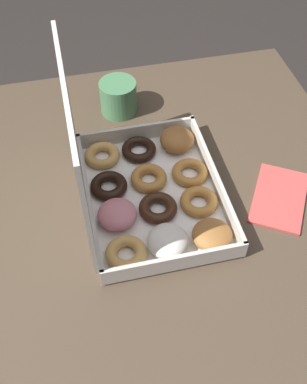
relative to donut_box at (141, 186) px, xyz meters
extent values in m
plane|color=#2D2826|center=(0.01, -0.01, -0.82)|extent=(8.00, 8.00, 0.00)
cube|color=#4C3D2D|center=(0.01, -0.01, -0.07)|extent=(0.93, 0.97, 0.03)
cylinder|color=#4C3D2D|center=(0.43, -0.45, -0.45)|extent=(0.06, 0.06, 0.74)
cube|color=white|center=(0.00, -0.03, -0.05)|extent=(0.36, 0.28, 0.01)
cube|color=beige|center=(0.00, -0.16, -0.03)|extent=(0.36, 0.01, 0.04)
cube|color=beige|center=(0.00, 0.11, -0.03)|extent=(0.36, 0.01, 0.04)
cube|color=beige|center=(-0.17, -0.03, -0.03)|extent=(0.01, 0.28, 0.04)
cube|color=beige|center=(0.18, -0.03, -0.03)|extent=(0.01, 0.28, 0.04)
cube|color=beige|center=(0.00, 0.12, 0.13)|extent=(0.36, 0.01, 0.27)
ellipsoid|color=#9E6633|center=(-0.13, -0.11, -0.03)|extent=(0.08, 0.08, 0.04)
torus|color=#B77A38|center=(-0.04, -0.11, -0.04)|extent=(0.08, 0.08, 0.02)
torus|color=#B77A38|center=(0.04, -0.12, -0.04)|extent=(0.08, 0.08, 0.02)
ellipsoid|color=#9E6633|center=(0.14, -0.11, -0.02)|extent=(0.08, 0.08, 0.05)
ellipsoid|color=white|center=(-0.13, -0.02, -0.02)|extent=(0.08, 0.08, 0.05)
torus|color=#381E11|center=(-0.04, -0.03, -0.03)|extent=(0.08, 0.08, 0.02)
torus|color=#B77A38|center=(0.05, -0.03, -0.03)|extent=(0.08, 0.08, 0.02)
torus|color=black|center=(0.14, -0.02, -0.04)|extent=(0.08, 0.08, 0.02)
torus|color=tan|center=(-0.13, 0.06, -0.03)|extent=(0.08, 0.08, 0.02)
ellipsoid|color=pink|center=(-0.04, 0.06, -0.03)|extent=(0.08, 0.08, 0.04)
torus|color=black|center=(0.04, 0.06, -0.03)|extent=(0.08, 0.08, 0.02)
torus|color=tan|center=(0.14, 0.06, -0.04)|extent=(0.08, 0.08, 0.02)
cylinder|color=#4C8456|center=(0.30, -0.01, -0.01)|extent=(0.09, 0.09, 0.08)
cylinder|color=black|center=(0.30, -0.01, 0.03)|extent=(0.07, 0.07, 0.01)
cube|color=#CC4C47|center=(-0.06, -0.29, -0.05)|extent=(0.20, 0.18, 0.01)
camera|label=1|loc=(-0.58, 0.11, 0.69)|focal=42.00mm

